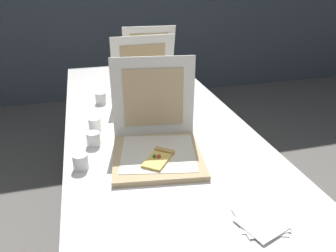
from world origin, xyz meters
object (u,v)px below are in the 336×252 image
pizza_box_back (151,74)px  cup_white_near_center (94,139)px  cup_white_near_left (81,161)px  table (156,131)px  pizza_box_front (157,143)px  pizza_box_middle (149,97)px  cup_white_far (101,98)px  cup_white_mid (95,124)px  napkin_pile (261,220)px

pizza_box_back → cup_white_near_center: bearing=-114.7°
cup_white_near_left → table: bearing=41.5°
pizza_box_front → table: bearing=86.5°
pizza_box_middle → pizza_box_back: size_ratio=0.99×
cup_white_far → cup_white_mid: same height
cup_white_near_left → napkin_pile: bearing=-40.3°
table → pizza_box_middle: (0.01, 0.22, 0.10)m
pizza_box_front → napkin_pile: size_ratio=2.15×
pizza_box_front → cup_white_near_left: 0.31m
pizza_box_front → napkin_pile: bearing=-57.1°
pizza_box_front → cup_white_mid: 0.38m
cup_white_mid → cup_white_near_center: size_ratio=1.00×
cup_white_far → napkin_pile: cup_white_far is taller
cup_white_far → napkin_pile: size_ratio=0.32×
napkin_pile → table: bearing=101.3°
pizza_box_middle → cup_white_near_center: 0.50m
pizza_box_back → cup_white_far: (-0.37, -0.31, -0.02)m
table → cup_white_near_left: bearing=-138.5°
table → cup_white_mid: bearing=-179.6°
pizza_box_back → cup_white_near_center: 0.92m
pizza_box_middle → napkin_pile: pizza_box_middle is taller
cup_white_near_center → cup_white_near_left: 0.19m
cup_white_near_center → napkin_pile: bearing=-53.1°
pizza_box_front → pizza_box_back: size_ratio=1.07×
table → cup_white_near_left: size_ratio=37.76×
pizza_box_front → cup_white_far: bearing=114.1°
table → cup_white_mid: size_ratio=37.76×
pizza_box_middle → cup_white_near_left: bearing=-127.0°
pizza_box_middle → cup_white_near_left: (-0.38, -0.55, -0.02)m
pizza_box_front → cup_white_mid: (-0.24, 0.30, -0.02)m
pizza_box_back → cup_white_mid: (-0.42, -0.66, -0.02)m
cup_white_far → cup_white_near_center: (-0.07, -0.50, 0.00)m
cup_white_far → cup_white_near_left: (-0.13, -0.68, 0.00)m
napkin_pile → pizza_box_front: bearing=114.6°
table → napkin_pile: (0.16, -0.78, 0.05)m
cup_white_near_center → cup_white_near_left: same height
pizza_box_back → cup_white_mid: 0.78m
pizza_box_middle → cup_white_near_center: size_ratio=6.24×
pizza_box_back → table: bearing=-96.9°
cup_white_mid → table: bearing=0.4°
cup_white_far → cup_white_mid: 0.35m
cup_white_near_left → cup_white_near_center: bearing=71.5°
cup_white_near_center → cup_white_mid: bearing=84.5°
cup_white_near_center → napkin_pile: cup_white_near_center is taller
pizza_box_middle → napkin_pile: size_ratio=1.99×
cup_white_mid → pizza_box_front: bearing=-51.8°
pizza_box_back → pizza_box_middle: bearing=-100.6°
table → cup_white_near_left: (-0.37, -0.33, 0.08)m
pizza_box_front → cup_white_near_center: bearing=157.7°
pizza_box_front → pizza_box_middle: bearing=90.2°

